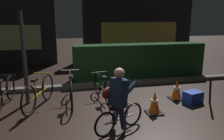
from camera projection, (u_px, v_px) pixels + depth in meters
ground_plane at (109, 116)px, 4.99m from camera, size 40.00×40.00×0.00m
sidewalk_curb at (95, 85)px, 7.07m from camera, size 12.00×0.24×0.12m
hedge_row at (140, 61)px, 8.19m from camera, size 4.80×0.70×1.21m
storefront_left at (4, 25)px, 10.02m from camera, size 4.47×0.54×3.63m
storefront_right at (138, 21)px, 12.07m from camera, size 5.98×0.54×3.90m
street_post at (24, 59)px, 5.48m from camera, size 0.10×0.10×2.29m
parked_bike_left_mid at (4, 93)px, 5.47m from camera, size 0.46×1.60×0.74m
parked_bike_center_left at (39, 93)px, 5.42m from camera, size 0.63×1.63×0.79m
parked_bike_center_right at (71, 89)px, 5.68m from camera, size 0.46×1.76×0.81m
parked_bike_right_mid at (102, 88)px, 5.95m from camera, size 0.46×1.51×0.70m
traffic_cone_near at (155, 103)px, 5.06m from camera, size 0.36×0.36×0.53m
traffic_cone_far at (177, 90)px, 5.96m from camera, size 0.36×0.36×0.55m
blue_crate at (193, 97)px, 5.73m from camera, size 0.51×0.43×0.30m
cyclist at (118, 100)px, 4.19m from camera, size 1.08×0.58×1.25m
closed_umbrella at (210, 90)px, 5.50m from camera, size 0.33×0.35×0.78m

